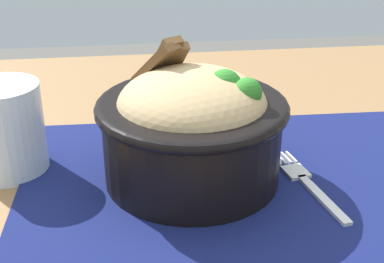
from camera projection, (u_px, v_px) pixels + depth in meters
table at (237, 241)px, 0.56m from camera, size 1.17×0.85×0.74m
placemat at (243, 188)px, 0.52m from camera, size 0.44×0.33×0.00m
bowl at (192, 125)px, 0.51m from camera, size 0.20×0.20×0.14m
fork at (306, 182)px, 0.52m from camera, size 0.04×0.14×0.00m
drinking_glass at (7, 134)px, 0.53m from camera, size 0.08×0.08×0.09m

